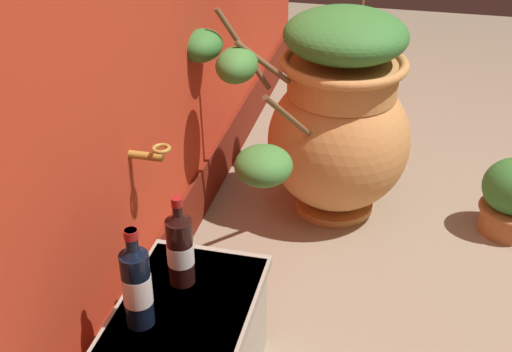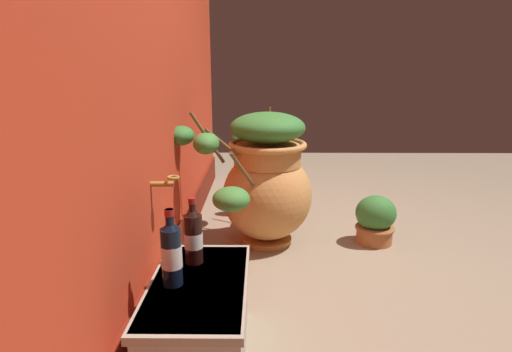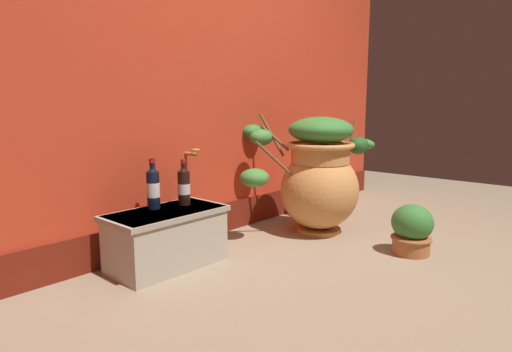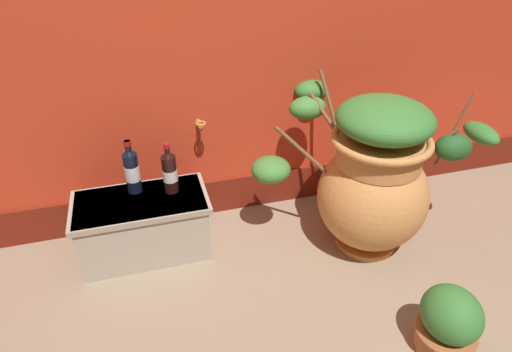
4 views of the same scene
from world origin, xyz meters
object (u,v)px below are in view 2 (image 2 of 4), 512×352
at_px(terracotta_urn, 265,178).
at_px(potted_shrub, 375,220).
at_px(wine_bottle_middle, 193,234).
at_px(wine_bottle_left, 171,251).

bearing_deg(terracotta_urn, potted_shrub, -90.56).
xyz_separation_m(terracotta_urn, wine_bottle_middle, (-0.98, 0.30, 0.02)).
bearing_deg(terracotta_urn, wine_bottle_middle, 163.05).
distance_m(terracotta_urn, wine_bottle_middle, 1.02).
distance_m(terracotta_urn, potted_shrub, 0.75).
height_order(wine_bottle_left, wine_bottle_middle, wine_bottle_left).
xyz_separation_m(wine_bottle_left, wine_bottle_middle, (0.18, -0.05, -0.01)).
distance_m(wine_bottle_left, potted_shrub, 1.59).
xyz_separation_m(terracotta_urn, wine_bottle_left, (-1.16, 0.35, 0.03)).
relative_size(wine_bottle_left, potted_shrub, 0.92).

